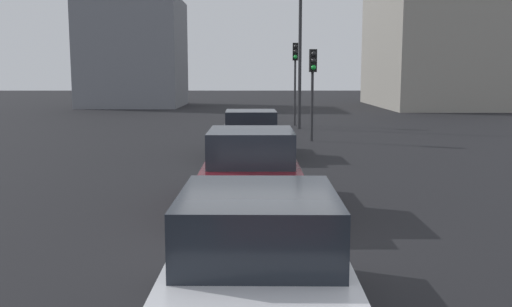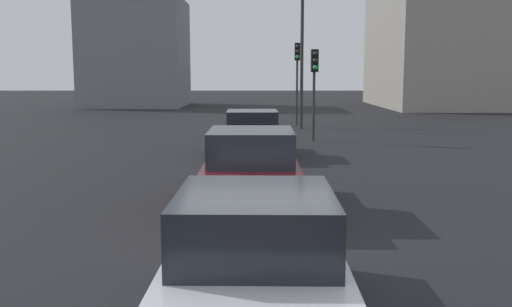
% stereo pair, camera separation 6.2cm
% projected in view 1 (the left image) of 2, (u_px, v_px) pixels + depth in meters
% --- Properties ---
extents(ground_plane, '(160.00, 160.00, 0.20)m').
position_uv_depth(ground_plane, '(259.00, 249.00, 9.37)').
color(ground_plane, black).
extents(car_black_lead, '(4.12, 2.15, 1.52)m').
position_uv_depth(car_black_lead, '(251.00, 134.00, 19.10)').
color(car_black_lead, black).
rests_on(car_black_lead, ground_plane).
extents(car_maroon_second, '(4.32, 2.11, 1.65)m').
position_uv_depth(car_maroon_second, '(251.00, 172.00, 11.54)').
color(car_maroon_second, '#510F16').
rests_on(car_maroon_second, ground_plane).
extents(car_white_third, '(4.21, 2.05, 1.57)m').
position_uv_depth(car_white_third, '(258.00, 265.00, 6.04)').
color(car_white_third, silver).
rests_on(car_white_third, ground_plane).
extents(traffic_light_near_left, '(0.33, 0.30, 3.68)m').
position_uv_depth(traffic_light_near_left, '(313.00, 75.00, 22.84)').
color(traffic_light_near_left, '#2D2D30').
rests_on(traffic_light_near_left, ground_plane).
extents(traffic_light_near_right, '(0.32, 0.28, 4.29)m').
position_uv_depth(traffic_light_near_right, '(295.00, 67.00, 29.68)').
color(traffic_light_near_right, '#2D2D30').
rests_on(traffic_light_near_right, ground_plane).
extents(street_lamp_kerbside, '(0.56, 0.36, 6.58)m').
position_uv_depth(street_lamp_kerbside, '(300.00, 49.00, 27.84)').
color(street_lamp_kerbside, '#2D2D30').
rests_on(street_lamp_kerbside, ground_plane).
extents(building_facade_left, '(14.98, 8.06, 11.90)m').
position_uv_depth(building_facade_left, '(429.00, 33.00, 46.14)').
color(building_facade_left, gray).
rests_on(building_facade_left, ground_plane).
extents(building_facade_center, '(8.58, 7.82, 8.70)m').
position_uv_depth(building_facade_center, '(134.00, 53.00, 47.00)').
color(building_facade_center, slate).
rests_on(building_facade_center, ground_plane).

